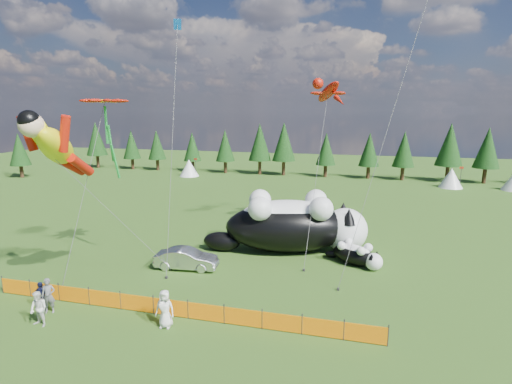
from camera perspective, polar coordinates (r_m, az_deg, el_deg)
ground at (r=25.12m, az=-8.92°, el=-13.92°), size 160.00×160.00×0.00m
safety_fence at (r=22.47m, az=-12.11°, el=-15.84°), size 22.06×0.06×1.10m
tree_line at (r=66.71m, az=6.54°, el=5.69°), size 90.00×4.00×8.00m
festival_tents at (r=61.45m, az=16.02°, el=2.37°), size 50.00×3.20×2.80m
cat_large at (r=30.98m, az=5.55°, el=-4.53°), size 12.60×6.64×4.61m
cat_small at (r=29.40m, az=14.14°, el=-8.64°), size 4.08×3.04×1.62m
car at (r=28.32m, az=-9.91°, el=-9.37°), size 4.47×1.97×1.43m
spectator_a at (r=24.84m, az=-27.54°, el=-13.01°), size 0.84×0.71×1.94m
spectator_b at (r=23.65m, az=-28.64°, el=-14.48°), size 0.98×0.68×1.86m
spectator_c at (r=25.32m, az=-28.35°, el=-12.97°), size 1.01×0.59×1.66m
spectator_e at (r=21.36m, az=-12.89°, el=-15.95°), size 1.02×0.72×1.98m
superhero_kite at (r=24.95m, az=-26.67°, el=5.80°), size 7.42×7.99×12.04m
gecko_kite at (r=34.56m, az=10.27°, el=13.86°), size 5.05×12.17×15.00m
flower_kite at (r=28.14m, az=-20.82°, el=11.73°), size 3.70×6.40×12.10m
diamond_kite_a at (r=30.62m, az=-11.24°, el=20.87°), size 1.73×5.91×17.78m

